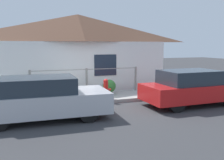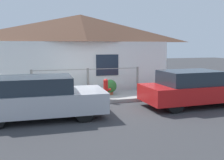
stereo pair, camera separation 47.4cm
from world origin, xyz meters
TOP-DOWN VIEW (x-y plane):
  - ground_plane at (0.00, 0.00)m, footprint 60.00×60.00m
  - sidewalk at (0.00, 0.90)m, footprint 24.00×1.79m
  - house at (0.00, 3.18)m, footprint 8.86×2.23m
  - fence at (0.00, 1.64)m, footprint 4.90×0.10m
  - car_left at (-2.13, -1.24)m, footprint 4.06×1.86m
  - car_right at (3.41, -1.24)m, footprint 3.90×1.74m
  - fire_hydrant at (0.45, 0.29)m, footprint 0.43×0.19m
  - potted_plant_near_hydrant at (0.88, 1.10)m, footprint 0.58×0.58m
  - potted_plant_by_fence at (-1.42, 1.40)m, footprint 0.38×0.38m

SIDE VIEW (x-z plane):
  - ground_plane at x=0.00m, z-range 0.00..0.00m
  - sidewalk at x=0.00m, z-range 0.00..0.14m
  - potted_plant_by_fence at x=-1.42m, z-range 0.16..0.66m
  - potted_plant_near_hydrant at x=0.88m, z-range 0.17..0.83m
  - fire_hydrant at x=0.45m, z-range 0.16..0.98m
  - car_left at x=-2.13m, z-range 0.00..1.33m
  - car_right at x=3.41m, z-range 0.00..1.35m
  - fence at x=0.00m, z-range 0.20..1.34m
  - house at x=0.00m, z-range 1.06..4.86m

